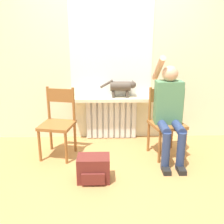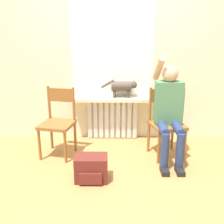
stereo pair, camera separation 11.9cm
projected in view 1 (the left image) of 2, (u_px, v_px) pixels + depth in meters
ground_plane at (113, 176)px, 3.03m from camera, size 12.00×12.00×0.00m
wall_with_window at (111, 49)px, 3.80m from camera, size 7.00×0.06×2.70m
radiator at (111, 119)px, 4.04m from camera, size 0.78×0.08×0.62m
windowsill at (111, 99)px, 3.88m from camera, size 1.25×0.23×0.05m
window_glass at (111, 49)px, 3.76m from camera, size 1.20×0.01×1.39m
chair_left at (58, 122)px, 3.43m from camera, size 0.48×0.48×0.91m
chair_right at (166, 121)px, 3.46m from camera, size 0.49×0.49×0.91m
person at (169, 109)px, 3.29m from camera, size 0.36×0.95×1.34m
cat at (122, 86)px, 3.83m from camera, size 0.53×0.14×0.27m
backpack at (94, 169)px, 2.92m from camera, size 0.36×0.26×0.29m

